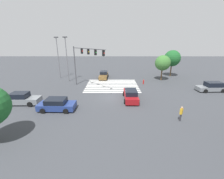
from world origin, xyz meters
TOP-DOWN VIEW (x-y plane):
  - ground_plane at (0.00, 0.00)m, footprint 112.68×112.68m
  - crosswalk_markings at (0.00, -6.16)m, footprint 9.59×8.20m
  - traffic_signal_mast at (4.63, -4.63)m, footprint 6.04×6.04m
  - car_0 at (-16.58, -2.98)m, footprint 4.75×2.09m
  - car_1 at (1.88, -11.74)m, footprint 2.08×4.80m
  - car_2 at (-2.66, 0.79)m, footprint 2.10×4.84m
  - car_3 at (6.72, 4.02)m, footprint 4.43×2.28m
  - car_4 at (12.04, 2.31)m, footprint 4.77×2.01m
  - pedestrian at (-7.25, 6.61)m, footprint 0.41×0.41m
  - street_light_pole_a at (11.52, -11.75)m, footprint 0.80×0.36m
  - street_light_pole_b at (8.95, -9.28)m, footprint 0.80×0.36m
  - tree_corner_a at (-10.36, -10.06)m, footprint 3.12×3.12m
  - tree_corner_b at (-13.63, -13.70)m, footprint 3.62×3.62m
  - fire_hydrant at (-6.05, -7.15)m, footprint 0.22×0.22m

SIDE VIEW (x-z plane):
  - ground_plane at x=0.00m, z-range 0.00..0.00m
  - crosswalk_markings at x=0.00m, z-range 0.00..0.01m
  - fire_hydrant at x=-6.05m, z-range 0.00..0.86m
  - car_1 at x=1.88m, z-range -0.08..1.44m
  - car_3 at x=6.72m, z-range -0.04..1.42m
  - car_2 at x=-2.66m, z-range -0.06..1.49m
  - car_4 at x=12.04m, z-range -0.08..1.52m
  - car_0 at x=-16.58m, z-range -0.05..1.51m
  - pedestrian at x=-7.25m, z-range 0.09..1.74m
  - tree_corner_a at x=-10.36m, z-range 1.02..6.21m
  - tree_corner_b at x=-13.63m, z-range 1.14..7.08m
  - street_light_pole_a at x=11.52m, z-range 0.81..9.52m
  - street_light_pole_b at x=8.95m, z-range 0.81..9.52m
  - traffic_signal_mast at x=4.63m, z-range 1.88..8.94m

